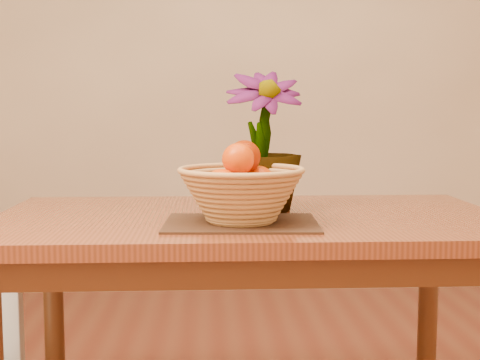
{
  "coord_description": "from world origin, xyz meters",
  "views": [
    {
      "loc": [
        -0.12,
        -1.53,
        1.04
      ],
      "look_at": [
        -0.03,
        0.17,
        0.86
      ],
      "focal_mm": 50.0,
      "sensor_mm": 36.0,
      "label": 1
    }
  ],
  "objects": [
    {
      "name": "wall_back",
      "position": [
        0.0,
        2.25,
        1.35
      ],
      "size": [
        4.0,
        0.02,
        2.7
      ],
      "primitive_type": "cube",
      "color": "#FFE6C2",
      "rests_on": "floor"
    },
    {
      "name": "table",
      "position": [
        0.0,
        0.3,
        0.66
      ],
      "size": [
        1.4,
        0.8,
        0.75
      ],
      "color": "maroon",
      "rests_on": "floor"
    },
    {
      "name": "placemat",
      "position": [
        -0.03,
        0.14,
        0.75
      ],
      "size": [
        0.4,
        0.31,
        0.01
      ],
      "primitive_type": "cube",
      "rotation": [
        0.0,
        0.0,
        -0.05
      ],
      "color": "#371D14",
      "rests_on": "table"
    },
    {
      "name": "wicker_basket",
      "position": [
        -0.03,
        0.14,
        0.82
      ],
      "size": [
        0.32,
        0.32,
        0.13
      ],
      "color": "tan",
      "rests_on": "placemat"
    },
    {
      "name": "orange_pile",
      "position": [
        -0.03,
        0.15,
        0.88
      ],
      "size": [
        0.18,
        0.19,
        0.15
      ],
      "rotation": [
        0.0,
        0.0,
        0.21
      ],
      "color": "#DF4203",
      "rests_on": "wicker_basket"
    },
    {
      "name": "potted_plant",
      "position": [
        0.04,
        0.36,
        0.95
      ],
      "size": [
        0.24,
        0.24,
        0.4
      ],
      "primitive_type": "imported",
      "rotation": [
        0.0,
        0.0,
        0.08
      ],
      "color": "#123F12",
      "rests_on": "table"
    }
  ]
}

